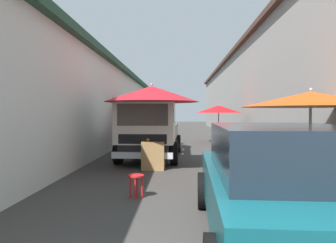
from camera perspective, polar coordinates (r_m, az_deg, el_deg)
The scene contains 13 objects.
ground at distance 15.12m, azimuth 3.54°, elevation -4.55°, with size 90.00×90.00×0.00m, color #3D3A38.
building_left_whitewash at distance 18.42m, azimuth -18.23°, elevation 2.62°, with size 49.80×7.50×3.94m.
building_right_concrete at distance 18.75m, azimuth 24.64°, elevation 5.40°, with size 49.80×7.50×5.81m.
fruit_stall_near_left at distance 13.33m, azimuth -4.56°, elevation 2.47°, with size 2.39×2.39×2.37m.
fruit_stall_far_left at distance 8.94m, azimuth -3.00°, elevation 3.75°, with size 2.73×2.73×2.46m.
fruit_stall_mid_lane at distance 16.74m, azimuth 9.47°, elevation 1.37°, with size 2.42×2.42×2.11m.
fruit_stall_near_right at distance 6.94m, azimuth 24.66°, elevation 2.24°, with size 2.80×2.80×2.11m.
hatchback_car at distance 4.04m, azimuth 19.93°, elevation -10.80°, with size 3.98×2.06×1.45m.
delivery_truck at distance 10.26m, azimuth -3.55°, elevation -1.59°, with size 4.97×2.08×2.08m.
vendor_by_crates at distance 17.99m, azimuth -0.39°, elevation -0.77°, with size 0.42×0.53×1.54m.
vendor_in_shade at distance 15.39m, azimuth -0.31°, elevation -0.87°, with size 0.60×0.39×1.65m.
parked_scooter at distance 8.90m, azimuth 22.52°, elevation -6.00°, with size 1.69×0.41×1.14m.
plastic_stool at distance 5.93m, azimuth -5.91°, elevation -10.83°, with size 0.30×0.30×0.43m.
Camera 1 is at (-1.53, 0.39, 1.59)m, focal length 32.97 mm.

